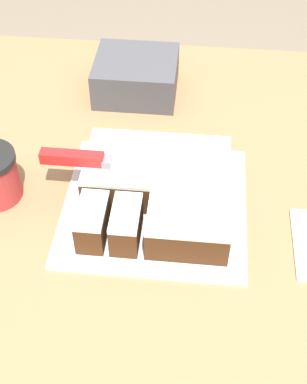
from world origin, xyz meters
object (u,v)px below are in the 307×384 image
cake_board (154,206)px  knife (91,160)px  storage_box (135,76)px  cake (156,191)px

cake_board → knife: bearing=166.9°
storage_box → knife: bearing=-96.5°
cake_board → storage_box: 0.36m
cake → knife: (-0.12, 0.02, 0.04)m
knife → storage_box: knife is taller
cake_board → storage_box: bearing=102.3°
cake_board → storage_box: storage_box is taller
cake → storage_box: (-0.08, 0.34, 0.00)m
cake_board → knife: size_ratio=1.03×
cake_board → cake: size_ratio=1.26×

